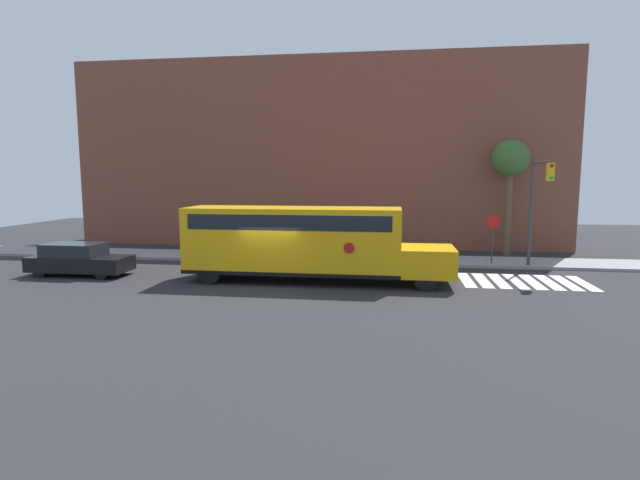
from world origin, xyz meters
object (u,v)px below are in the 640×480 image
parked_car (79,260)px  traffic_light (537,197)px  school_bus (303,240)px  tree_near_sidewalk (510,162)px  stop_sign (493,234)px

parked_car → traffic_light: traffic_light is taller
parked_car → school_bus: bearing=0.7°
school_bus → tree_near_sidewalk: bearing=41.0°
school_bus → traffic_light: 11.44m
school_bus → stop_sign: (8.92, 4.97, -0.16)m
school_bus → stop_sign: 10.21m
parked_car → stop_sign: size_ratio=1.76×
stop_sign → tree_near_sidewalk: tree_near_sidewalk is taller
school_bus → stop_sign: size_ratio=4.42×
stop_sign → tree_near_sidewalk: 5.81m
parked_car → stop_sign: 20.19m
stop_sign → traffic_light: size_ratio=0.48×
stop_sign → traffic_light: bearing=-34.2°
parked_car → tree_near_sidewalk: size_ratio=0.69×
stop_sign → tree_near_sidewalk: (1.61, 4.18, 3.69)m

